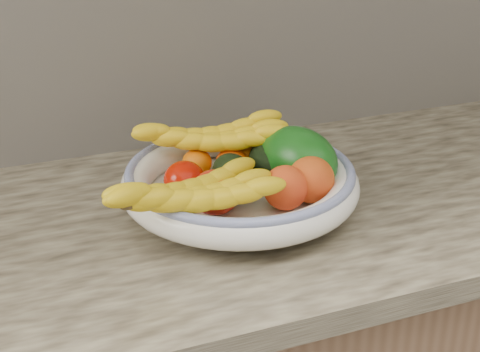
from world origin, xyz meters
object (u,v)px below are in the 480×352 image
fruit_bowl (240,182)px  banana_bunch_back (211,141)px  banana_bunch_front (193,198)px  green_mango (298,159)px

fruit_bowl → banana_bunch_back: (-0.02, 0.10, 0.04)m
banana_bunch_back → fruit_bowl: bearing=-68.0°
banana_bunch_front → fruit_bowl: bearing=31.3°
green_mango → banana_bunch_front: (-0.21, -0.09, 0.01)m
green_mango → banana_bunch_front: bearing=179.0°
fruit_bowl → green_mango: 0.11m
green_mango → banana_bunch_back: size_ratio=0.54×
fruit_bowl → banana_bunch_back: size_ratio=1.38×
fruit_bowl → green_mango: bearing=-2.1°
banana_bunch_back → banana_bunch_front: banana_bunch_back is taller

